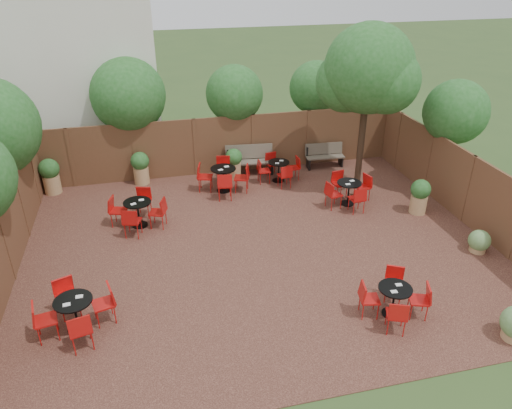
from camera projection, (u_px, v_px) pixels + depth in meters
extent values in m
plane|color=#354F23|center=(259.00, 247.00, 12.70)|extent=(80.00, 80.00, 0.00)
cube|color=#391D17|center=(259.00, 247.00, 12.70)|extent=(12.00, 10.00, 0.02)
cube|color=#4D321C|center=(224.00, 145.00, 16.54)|extent=(12.00, 0.08, 2.00)
cube|color=#4D321C|center=(4.00, 243.00, 10.99)|extent=(0.08, 10.00, 2.00)
cube|color=#4D321C|center=(468.00, 189.00, 13.48)|extent=(0.08, 10.00, 2.00)
cube|color=silver|center=(79.00, 45.00, 16.78)|extent=(5.00, 4.00, 8.00)
sphere|color=#1F581C|center=(128.00, 95.00, 15.71)|extent=(2.43, 2.43, 2.43)
sphere|color=#1F581C|center=(234.00, 94.00, 16.41)|extent=(1.95, 1.95, 1.95)
sphere|color=#1F581C|center=(316.00, 88.00, 17.22)|extent=(1.89, 1.89, 1.89)
sphere|color=#1F581C|center=(456.00, 112.00, 14.58)|extent=(1.95, 1.95, 1.95)
cylinder|color=black|center=(363.00, 128.00, 14.91)|extent=(0.23, 0.23, 4.04)
sphere|color=#1F581C|center=(369.00, 69.00, 14.07)|extent=(2.64, 2.64, 2.64)
sphere|color=#1F581C|center=(346.00, 82.00, 14.51)|extent=(1.85, 1.85, 1.85)
sphere|color=#1F581C|center=(387.00, 81.00, 13.94)|extent=(1.93, 1.93, 1.93)
cube|color=brown|center=(250.00, 162.00, 16.55)|extent=(1.67, 0.65, 0.05)
cube|color=brown|center=(249.00, 151.00, 16.60)|extent=(1.63, 0.28, 0.49)
cube|color=black|center=(229.00, 170.00, 16.52)|extent=(0.11, 0.49, 0.43)
cube|color=black|center=(271.00, 166.00, 16.82)|extent=(0.11, 0.49, 0.43)
cube|color=brown|center=(325.00, 157.00, 17.15)|extent=(1.38, 0.50, 0.05)
cube|color=brown|center=(324.00, 148.00, 17.20)|extent=(1.36, 0.20, 0.41)
cube|color=black|center=(308.00, 164.00, 17.12)|extent=(0.08, 0.41, 0.36)
cube|color=black|center=(341.00, 161.00, 17.38)|extent=(0.08, 0.41, 0.36)
cylinder|color=black|center=(79.00, 329.00, 9.91)|extent=(0.44, 0.44, 0.03)
cylinder|color=black|center=(76.00, 315.00, 9.74)|extent=(0.05, 0.05, 0.71)
cylinder|color=black|center=(73.00, 301.00, 9.57)|extent=(0.77, 0.77, 0.03)
cube|color=white|center=(79.00, 297.00, 9.65)|extent=(0.16, 0.14, 0.02)
cube|color=white|center=(67.00, 305.00, 9.43)|extent=(0.16, 0.14, 0.02)
cylinder|color=black|center=(347.00, 203.00, 14.81)|extent=(0.43, 0.43, 0.03)
cylinder|color=black|center=(348.00, 193.00, 14.65)|extent=(0.05, 0.05, 0.68)
cylinder|color=black|center=(349.00, 183.00, 14.49)|extent=(0.74, 0.74, 0.03)
cube|color=white|center=(352.00, 181.00, 14.57)|extent=(0.15, 0.12, 0.01)
cube|color=white|center=(348.00, 184.00, 14.36)|extent=(0.15, 0.12, 0.01)
cylinder|color=black|center=(278.00, 180.00, 16.29)|extent=(0.41, 0.41, 0.03)
cylinder|color=black|center=(279.00, 171.00, 16.13)|extent=(0.05, 0.05, 0.65)
cylinder|color=black|center=(279.00, 162.00, 15.98)|extent=(0.70, 0.70, 0.03)
cube|color=white|center=(281.00, 161.00, 16.05)|extent=(0.13, 0.10, 0.01)
cube|color=white|center=(277.00, 163.00, 15.85)|extent=(0.13, 0.10, 0.01)
cylinder|color=black|center=(140.00, 225.00, 13.64)|extent=(0.44, 0.44, 0.03)
cylinder|color=black|center=(139.00, 214.00, 13.48)|extent=(0.05, 0.05, 0.71)
cylinder|color=black|center=(137.00, 202.00, 13.31)|extent=(0.77, 0.77, 0.03)
cube|color=white|center=(141.00, 200.00, 13.39)|extent=(0.17, 0.14, 0.02)
cube|color=white|center=(133.00, 204.00, 13.17)|extent=(0.17, 0.14, 0.02)
cylinder|color=black|center=(224.00, 190.00, 15.62)|extent=(0.46, 0.46, 0.03)
cylinder|color=black|center=(223.00, 180.00, 15.45)|extent=(0.05, 0.05, 0.74)
cylinder|color=black|center=(223.00, 169.00, 15.27)|extent=(0.80, 0.80, 0.03)
cube|color=white|center=(227.00, 167.00, 15.36)|extent=(0.17, 0.14, 0.02)
cube|color=white|center=(220.00, 170.00, 15.13)|extent=(0.17, 0.14, 0.02)
cylinder|color=black|center=(391.00, 313.00, 10.33)|extent=(0.41, 0.41, 0.03)
cylinder|color=black|center=(393.00, 301.00, 10.17)|extent=(0.05, 0.05, 0.65)
cylinder|color=black|center=(395.00, 288.00, 10.01)|extent=(0.71, 0.71, 0.03)
cube|color=white|center=(399.00, 285.00, 10.09)|extent=(0.15, 0.13, 0.01)
cube|color=white|center=(394.00, 292.00, 9.89)|extent=(0.15, 0.13, 0.01)
cylinder|color=tan|center=(142.00, 175.00, 16.01)|extent=(0.50, 0.50, 0.57)
sphere|color=#1F581C|center=(140.00, 161.00, 15.77)|extent=(0.59, 0.59, 0.59)
cylinder|color=tan|center=(234.00, 170.00, 16.41)|extent=(0.47, 0.47, 0.54)
sphere|color=#1F581C|center=(234.00, 157.00, 16.18)|extent=(0.56, 0.56, 0.56)
cylinder|color=tan|center=(52.00, 184.00, 15.36)|extent=(0.52, 0.52, 0.60)
sphere|color=#1F581C|center=(49.00, 169.00, 15.11)|extent=(0.63, 0.63, 0.63)
cylinder|color=tan|center=(418.00, 204.00, 14.21)|extent=(0.48, 0.48, 0.55)
sphere|color=#1F581C|center=(421.00, 189.00, 13.98)|extent=(0.57, 0.57, 0.57)
cylinder|color=tan|center=(478.00, 248.00, 12.45)|extent=(0.41, 0.41, 0.18)
sphere|color=#5A8645|center=(479.00, 240.00, 12.34)|extent=(0.55, 0.55, 0.55)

